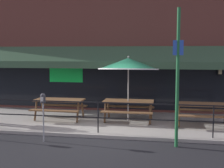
# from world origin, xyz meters

# --- Properties ---
(ground_plane) EXTENTS (120.00, 120.00, 0.00)m
(ground_plane) POSITION_xyz_m (0.00, 0.00, 0.00)
(ground_plane) COLOR black
(patio_deck) EXTENTS (15.00, 4.00, 0.10)m
(patio_deck) POSITION_xyz_m (0.00, 2.00, 0.05)
(patio_deck) COLOR #9E998E
(patio_deck) RESTS_ON ground
(restaurant_building) EXTENTS (15.00, 1.60, 8.67)m
(restaurant_building) POSITION_xyz_m (0.00, 4.23, 4.30)
(restaurant_building) COLOR brown
(restaurant_building) RESTS_ON ground
(patio_railing) EXTENTS (13.84, 0.04, 0.97)m
(patio_railing) POSITION_xyz_m (0.00, 0.30, 0.80)
(patio_railing) COLOR black
(patio_railing) RESTS_ON patio_deck
(picnic_table_left) EXTENTS (1.80, 1.42, 0.76)m
(picnic_table_left) POSITION_xyz_m (-1.83, 1.90, 0.71)
(picnic_table_left) COLOR brown
(picnic_table_left) RESTS_ON patio_deck
(picnic_table_centre) EXTENTS (1.80, 1.42, 0.76)m
(picnic_table_centre) POSITION_xyz_m (0.74, 2.04, 0.71)
(picnic_table_centre) COLOR brown
(picnic_table_centre) RESTS_ON patio_deck
(picnic_table_right) EXTENTS (1.80, 1.42, 0.76)m
(picnic_table_right) POSITION_xyz_m (3.31, 1.81, 0.71)
(picnic_table_right) COLOR brown
(picnic_table_right) RESTS_ON patio_deck
(patio_umbrella_centre) EXTENTS (2.14, 2.14, 2.38)m
(patio_umbrella_centre) POSITION_xyz_m (0.74, 1.93, 2.18)
(patio_umbrella_centre) COLOR #B7B2A8
(patio_umbrella_centre) RESTS_ON patio_deck
(parking_meter_far) EXTENTS (0.15, 0.16, 1.42)m
(parking_meter_far) POSITION_xyz_m (-1.43, -0.59, 1.15)
(parking_meter_far) COLOR gray
(parking_meter_far) RESTS_ON ground
(street_sign_pole) EXTENTS (0.28, 0.09, 3.78)m
(street_sign_pole) POSITION_xyz_m (2.38, -0.45, 1.95)
(street_sign_pole) COLOR #1E6033
(street_sign_pole) RESTS_ON ground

